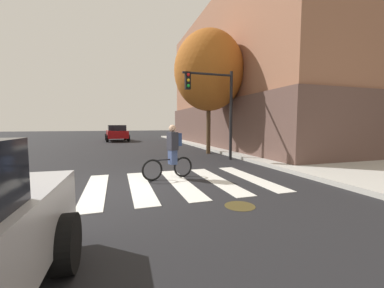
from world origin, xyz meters
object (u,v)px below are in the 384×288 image
Objects in this scene: cyclist at (172,152)px; traffic_light_near at (215,99)px; fire_hydrant at (245,145)px; street_tree_near at (209,71)px; sedan_mid at (117,133)px; manhole_cover at (240,206)px.

cyclist is 0.40× the size of traffic_light_near.
traffic_light_near reaches higher than cyclist.
fire_hydrant is 0.11× the size of street_tree_near.
sedan_mid is 14.20m from street_tree_near.
cyclist reaches higher than fire_hydrant.
cyclist is 0.24× the size of street_tree_near.
street_tree_near reaches higher than sedan_mid.
manhole_cover is at bearing -107.41° from street_tree_near.
cyclist is at bearing 105.13° from manhole_cover.
sedan_mid is 15.15m from fire_hydrant.
manhole_cover is 9.13m from fire_hydrant.
manhole_cover is 0.13× the size of sedan_mid.
street_tree_near is (0.68, 2.54, 1.87)m from traffic_light_near.
sedan_mid reaches higher than fire_hydrant.
cyclist is 7.35m from fire_hydrant.
manhole_cover is 0.38× the size of cyclist.
manhole_cover is at bearing -120.87° from fire_hydrant.
cyclist is (-0.79, 2.92, 0.84)m from manhole_cover.
fire_hydrant is 4.71m from street_tree_near.
traffic_light_near reaches higher than manhole_cover.
street_tree_near reaches higher than manhole_cover.
manhole_cover is 10.12m from street_tree_near.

